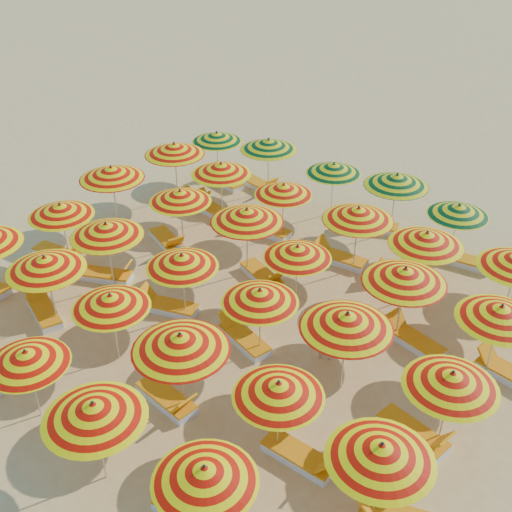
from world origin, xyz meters
name	(u,v)px	position (x,y,z in m)	size (l,w,h in m)	color
ground	(246,309)	(0.00, 0.00, 0.00)	(120.00, 120.00, 0.00)	#DBB461
umbrella_2	(26,358)	(-1.38, -6.25, 1.81)	(2.24, 2.24, 2.06)	silver
umbrella_3	(94,411)	(1.23, -6.53, 2.00)	(2.39, 2.39, 2.28)	silver
umbrella_4	(205,474)	(3.93, -6.29, 1.88)	(2.02, 2.02, 2.13)	silver
umbrella_7	(45,264)	(-3.91, -3.74, 2.03)	(2.72, 2.72, 2.31)	silver
umbrella_8	(111,301)	(-1.39, -3.72, 1.87)	(2.25, 2.25, 2.13)	silver
umbrella_9	(180,342)	(1.28, -4.04, 2.12)	(2.42, 2.42, 2.40)	silver
umbrella_10	(279,389)	(3.75, -3.71, 1.86)	(2.24, 2.24, 2.11)	silver
umbrella_11	(381,452)	(6.28, -4.01, 1.98)	(2.19, 2.19, 2.25)	silver
umbrella_12	(60,210)	(-6.18, -1.43, 1.93)	(2.41, 2.41, 2.19)	silver
umbrella_13	(106,230)	(-3.95, -1.53, 2.03)	(2.30, 2.30, 2.31)	silver
umbrella_14	(182,261)	(-1.20, -1.29, 1.89)	(2.32, 2.32, 2.15)	silver
umbrella_15	(260,296)	(1.47, -1.30, 1.88)	(2.21, 2.21, 2.13)	silver
umbrella_16	(347,321)	(3.88, -1.12, 2.11)	(2.37, 2.37, 2.39)	silver
umbrella_17	(452,380)	(6.57, -1.35, 1.94)	(2.22, 2.22, 2.21)	silver
umbrella_18	(111,173)	(-6.66, 1.15, 2.09)	(2.76, 2.76, 2.38)	silver
umbrella_19	(180,196)	(-3.85, 1.52, 1.91)	(2.68, 2.68, 2.17)	silver
umbrella_20	(247,215)	(-1.12, 1.53, 2.10)	(2.32, 2.32, 2.39)	silver
umbrella_21	(297,252)	(1.03, 1.08, 1.84)	(2.53, 2.53, 2.09)	silver
umbrella_22	(405,275)	(4.12, 1.45, 2.09)	(2.72, 2.72, 2.38)	silver
umbrella_23	(501,313)	(6.62, 1.51, 1.99)	(2.68, 2.68, 2.26)	silver
umbrella_24	(174,149)	(-6.36, 3.96, 2.08)	(2.66, 2.66, 2.36)	silver
umbrella_25	(221,169)	(-4.03, 3.83, 1.98)	(2.26, 2.26, 2.25)	silver
umbrella_26	(284,189)	(-1.53, 4.07, 1.83)	(2.50, 2.50, 2.08)	silver
umbrella_27	(358,214)	(1.50, 3.69, 2.06)	(2.90, 2.90, 2.34)	silver
umbrella_28	(426,239)	(3.75, 3.62, 2.03)	(2.56, 2.56, 2.30)	silver
umbrella_30	(217,137)	(-6.23, 6.24, 1.85)	(2.00, 2.00, 2.10)	silver
umbrella_31	(269,145)	(-3.92, 6.51, 2.02)	(2.67, 2.67, 2.29)	silver
umbrella_32	(334,168)	(-1.03, 6.48, 1.84)	(2.45, 2.45, 2.10)	silver
umbrella_33	(397,180)	(1.36, 6.55, 2.05)	(2.50, 2.50, 2.33)	silver
umbrella_34	(459,210)	(3.70, 6.22, 1.81)	(2.27, 2.27, 2.06)	silver
lounger_2	(196,512)	(3.43, -6.10, 0.15)	(1.80, 0.85, 0.69)	white
lounger_4	(44,311)	(-4.50, -3.73, 0.15)	(1.82, 1.17, 0.69)	white
lounger_5	(167,399)	(0.78, -4.14, 0.15)	(1.79, 0.80, 0.69)	white
lounger_6	(300,457)	(4.35, -3.67, 0.15)	(1.74, 0.60, 0.69)	white
lounger_8	(59,253)	(-6.68, -1.47, 0.15)	(1.80, 0.82, 0.69)	white
lounger_9	(106,275)	(-4.46, -1.39, 0.15)	(1.82, 1.24, 0.69)	white
lounger_10	(167,306)	(-1.80, -1.42, 0.15)	(1.83, 1.08, 0.69)	white
lounger_11	(244,338)	(0.87, -1.23, 0.15)	(1.83, 1.04, 0.69)	white
lounger_12	(414,433)	(6.07, -1.55, 0.15)	(1.81, 0.92, 0.69)	white
lounger_13	(167,241)	(-4.35, 1.27, 0.15)	(1.82, 1.20, 0.69)	white
lounger_14	(262,276)	(-0.52, 1.52, 0.15)	(1.83, 1.16, 0.69)	white
lounger_15	(413,340)	(4.62, 1.49, 0.15)	(1.82, 0.98, 0.69)	white
lounger_16	(508,373)	(7.12, 1.73, 0.15)	(1.80, 0.86, 0.69)	white
lounger_17	(193,198)	(-5.77, 4.19, 0.15)	(1.83, 1.05, 0.69)	white
lounger_18	(212,209)	(-4.62, 3.92, 0.15)	(1.81, 0.93, 0.69)	white
lounger_19	(266,229)	(-2.13, 3.91, 0.15)	(1.76, 0.68, 0.69)	white
lounger_20	(340,258)	(0.90, 3.85, 0.15)	(1.77, 0.71, 0.69)	white
lounger_21	(403,282)	(3.16, 3.84, 0.15)	(1.81, 0.89, 0.69)	white
lounger_23	(225,181)	(-5.73, 6.05, 0.15)	(1.81, 0.92, 0.69)	white
lounger_24	(259,185)	(-4.42, 6.61, 0.15)	(1.81, 0.91, 0.69)	white
lounger_25	(372,226)	(0.77, 6.34, 0.15)	(1.82, 1.20, 0.69)	white
lounger_26	(464,260)	(4.20, 6.15, 0.15)	(1.79, 0.80, 0.69)	white
beachgoer_a	(326,337)	(2.97, -0.43, 0.72)	(0.53, 0.35, 1.45)	tan
beachgoer_b	(181,266)	(-2.34, -0.19, 0.70)	(0.68, 0.53, 1.39)	tan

